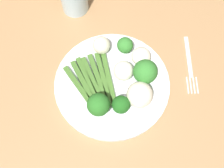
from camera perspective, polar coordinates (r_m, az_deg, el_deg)
name	(u,v)px	position (r m, az deg, el deg)	size (l,w,h in m)	color
ground_plane	(99,143)	(1.41, -2.77, -12.02)	(6.00, 6.00, 0.02)	tan
dining_table	(89,99)	(0.80, -4.81, -3.09)	(1.26, 0.94, 0.73)	#9E754C
plate	(112,86)	(0.69, 0.00, -0.41)	(0.29, 0.29, 0.01)	white
asparagus_bundle	(94,82)	(0.68, -3.74, 0.44)	(0.13, 0.16, 0.01)	#3D6626
broccoli_left	(121,105)	(0.64, 1.85, -4.27)	(0.04, 0.04, 0.05)	#4C7F2B
broccoli_back_right	(145,72)	(0.66, 6.83, 2.48)	(0.06, 0.06, 0.07)	#609E3D
broccoli_right	(125,45)	(0.70, 2.69, 7.92)	(0.04, 0.04, 0.05)	#609E3D
broccoli_back	(98,105)	(0.63, -2.80, -4.29)	(0.05, 0.05, 0.07)	#568E33
cauliflower_near_fork	(141,56)	(0.70, 6.00, 5.64)	(0.05, 0.05, 0.05)	silver
cauliflower_front	(140,95)	(0.64, 5.70, -2.22)	(0.06, 0.06, 0.06)	silver
cauliflower_front_left	(101,45)	(0.71, -2.19, 7.97)	(0.05, 0.05, 0.05)	beige
cauliflower_outer_edge	(123,71)	(0.67, 2.35, 2.71)	(0.05, 0.05, 0.05)	white
fork	(189,65)	(0.75, 15.61, 3.74)	(0.03, 0.17, 0.00)	silver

